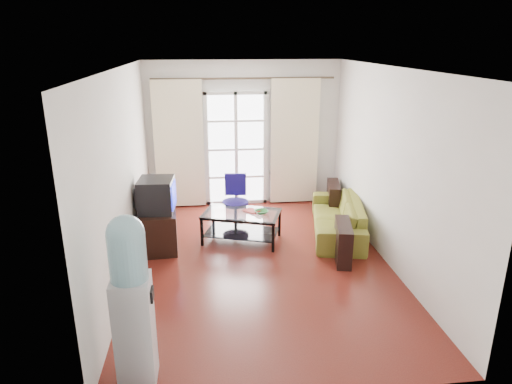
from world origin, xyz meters
TOP-DOWN VIEW (x-y plane):
  - floor at (0.00, 0.00)m, footprint 5.20×5.20m
  - ceiling at (0.00, 0.00)m, footprint 5.20×5.20m
  - wall_back at (0.00, 2.60)m, footprint 3.60×0.02m
  - wall_front at (0.00, -2.60)m, footprint 3.60×0.02m
  - wall_left at (-1.80, 0.00)m, footprint 0.02×5.20m
  - wall_right at (1.80, 0.00)m, footprint 0.02×5.20m
  - french_door at (-0.15, 2.54)m, footprint 1.16×0.06m
  - curtain_rod at (0.00, 2.50)m, footprint 3.30×0.04m
  - curtain_left at (-1.20, 2.48)m, footprint 0.90×0.07m
  - curtain_right at (0.95, 2.48)m, footprint 0.90×0.07m
  - radiator at (0.80, 2.50)m, footprint 0.64×0.12m
  - sofa at (1.39, 0.93)m, footprint 2.21×1.51m
  - coffee_table at (-0.20, 0.79)m, footprint 1.32×1.00m
  - bowl at (0.10, 0.72)m, footprint 0.31×0.31m
  - book at (-0.10, 0.75)m, footprint 0.42×0.42m
  - remote at (-0.03, 0.83)m, footprint 0.18×0.08m
  - tv_stand at (-1.49, 0.69)m, footprint 0.61×0.87m
  - crt_tv at (-1.49, 0.66)m, footprint 0.57×0.57m
  - task_chair at (-0.26, 1.34)m, footprint 0.68×0.68m
  - water_cooler at (-1.42, -2.21)m, footprint 0.36×0.34m

SIDE VIEW (x-z plane):
  - floor at x=0.00m, z-range 0.00..0.00m
  - task_chair at x=-0.26m, z-range -0.19..0.72m
  - sofa at x=1.39m, z-range 0.00..0.56m
  - coffee_table at x=-0.20m, z-range 0.07..0.54m
  - tv_stand at x=-1.49m, z-range 0.00..0.61m
  - radiator at x=0.80m, z-range 0.01..0.65m
  - remote at x=-0.03m, z-range 0.47..0.49m
  - book at x=-0.10m, z-range 0.47..0.50m
  - bowl at x=0.10m, z-range 0.47..0.53m
  - crt_tv at x=-1.49m, z-range 0.61..1.11m
  - water_cooler at x=-1.42m, z-range 0.04..1.69m
  - french_door at x=-0.15m, z-range 0.00..2.15m
  - curtain_left at x=-1.20m, z-range 0.02..2.38m
  - curtain_right at x=0.95m, z-range 0.02..2.38m
  - wall_back at x=0.00m, z-range 0.00..2.70m
  - wall_front at x=0.00m, z-range 0.00..2.70m
  - wall_left at x=-1.80m, z-range 0.00..2.70m
  - wall_right at x=1.80m, z-range 0.00..2.70m
  - curtain_rod at x=0.00m, z-range 2.36..2.40m
  - ceiling at x=0.00m, z-range 2.70..2.70m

